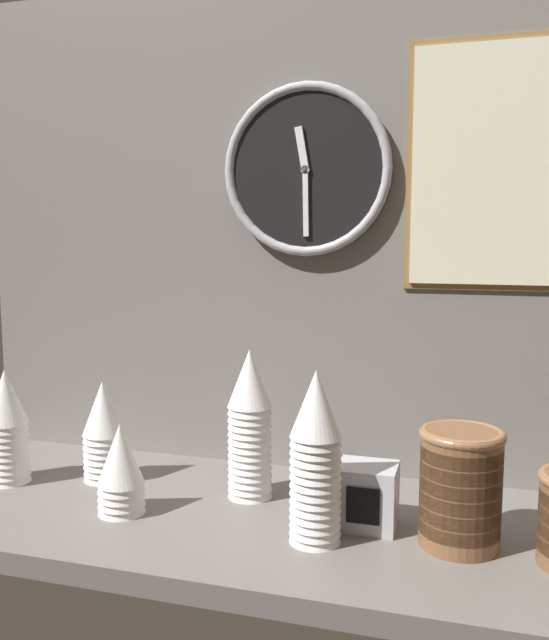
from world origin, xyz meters
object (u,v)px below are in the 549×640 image
object	(u,v)px
napkin_dispenser	(367,496)
menu_board	(538,164)
cup_stack_center	(250,424)
cup_stack_center_left	(121,469)
bowl_stack_right	(460,485)
cup_stack_far_left	(7,426)
cup_stack_center_right	(316,457)
wall_clock	(306,170)
cup_stack_left	(104,431)

from	to	relation	value
napkin_dispenser	menu_board	bearing A→B (deg)	43.08
cup_stack_center	cup_stack_center_left	world-z (taller)	cup_stack_center
cup_stack_center	bowl_stack_right	size ratio (longest dim) A/B	1.49
cup_stack_far_left	bowl_stack_right	size ratio (longest dim) A/B	1.21
cup_stack_center_right	cup_stack_center	bearing A→B (deg)	136.94
cup_stack_center	menu_board	world-z (taller)	menu_board
menu_board	wall_clock	bearing A→B (deg)	-178.88
cup_stack_center_left	bowl_stack_right	xyz separation A→B (cm)	(60.44, 4.11, 1.86)
cup_stack_far_left	menu_board	xyz separation A→B (cm)	(102.68, 25.14, 52.75)
cup_stack_center_left	wall_clock	world-z (taller)	wall_clock
cup_stack_center	cup_stack_center_right	distance (cm)	23.01
cup_stack_center_right	bowl_stack_right	world-z (taller)	cup_stack_center_right
wall_clock	menu_board	xyz separation A→B (cm)	(45.06, 0.88, -0.01)
cup_stack_center_left	cup_stack_center	bearing A→B (deg)	35.29
cup_stack_center_left	wall_clock	bearing A→B (deg)	49.58
cup_stack_left	wall_clock	bearing A→B (deg)	23.81
cup_stack_far_left	cup_stack_left	world-z (taller)	cup_stack_far_left
bowl_stack_right	wall_clock	bearing A→B (deg)	140.25
cup_stack_center	bowl_stack_right	distance (cm)	41.62
cup_stack_left	cup_stack_center_left	world-z (taller)	cup_stack_left
cup_stack_center_left	bowl_stack_right	size ratio (longest dim) A/B	0.85
cup_stack_center	cup_stack_left	bearing A→B (deg)	179.78
cup_stack_center	cup_stack_center_left	bearing A→B (deg)	-144.71
cup_stack_center	cup_stack_center_right	world-z (taller)	same
wall_clock	napkin_dispenser	world-z (taller)	wall_clock
cup_stack_far_left	wall_clock	bearing A→B (deg)	22.83
cup_stack_center_right	cup_stack_far_left	bearing A→B (deg)	172.53
wall_clock	bowl_stack_right	bearing A→B (deg)	-39.75
cup_stack_far_left	cup_stack_center	bearing A→B (deg)	7.65
wall_clock	menu_board	size ratio (longest dim) A/B	0.72
cup_stack_left	wall_clock	size ratio (longest dim) A/B	0.59
cup_stack_center_right	menu_board	xyz separation A→B (cm)	(35.00, 34.02, 49.96)
cup_stack_center_right	wall_clock	world-z (taller)	wall_clock
cup_stack_far_left	cup_stack_center_left	size ratio (longest dim) A/B	1.41
cup_stack_left	cup_stack_center_left	size ratio (longest dim) A/B	1.25
cup_stack_center_left	menu_board	xyz separation A→B (cm)	(72.16, 32.71, 56.23)
cup_stack_center_left	bowl_stack_right	world-z (taller)	bowl_stack_right
cup_stack_center_right	wall_clock	bearing A→B (deg)	106.88
cup_stack_center_left	menu_board	bearing A→B (deg)	24.39
wall_clock	cup_stack_left	bearing A→B (deg)	-156.19
bowl_stack_right	menu_board	xyz separation A→B (cm)	(11.72, 28.60, 54.37)
cup_stack_far_left	bowl_stack_right	bearing A→B (deg)	-2.18
cup_stack_far_left	menu_board	bearing A→B (deg)	13.76
cup_stack_left	bowl_stack_right	bearing A→B (deg)	-8.17
cup_stack_far_left	cup_stack_center_left	world-z (taller)	cup_stack_far_left
cup_stack_center	wall_clock	distance (cm)	53.35
bowl_stack_right	cup_stack_center_right	bearing A→B (deg)	-166.90
cup_stack_left	napkin_dispenser	world-z (taller)	cup_stack_left
cup_stack_center	napkin_dispenser	size ratio (longest dim) A/B	2.62
cup_stack_center	menu_board	bearing A→B (deg)	19.46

